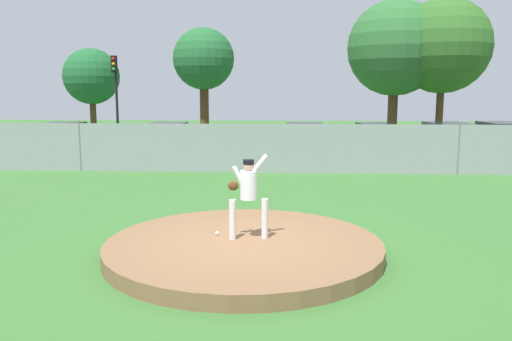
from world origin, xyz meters
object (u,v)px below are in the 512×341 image
object	(u,v)px
pitcher_youth	(248,190)
parked_car_burgundy	(304,141)
parked_car_white	(166,141)
parked_car_slate	(502,141)
baseball	(217,233)
traffic_cone_orange	(95,156)
parked_car_silver	(61,141)
parked_car_red	(448,142)
traffic_light_near	(116,86)
parked_car_champagne	(377,142)

from	to	relation	value
pitcher_youth	parked_car_burgundy	size ratio (longest dim) A/B	0.37
parked_car_white	parked_car_slate	size ratio (longest dim) A/B	1.02
baseball	parked_car_burgundy	size ratio (longest dim) A/B	0.02
parked_car_burgundy	traffic_cone_orange	xyz separation A→B (m)	(-9.43, -1.79, -0.52)
pitcher_youth	parked_car_silver	world-z (taller)	pitcher_youth
parked_car_burgundy	parked_car_red	bearing A→B (deg)	-1.97
baseball	parked_car_slate	bearing A→B (deg)	51.67
parked_car_white	traffic_cone_orange	distance (m)	3.24
baseball	parked_car_burgundy	xyz separation A→B (m)	(2.22, 14.20, 0.46)
parked_car_slate	traffic_light_near	distance (m)	19.89
baseball	parked_car_burgundy	distance (m)	14.38
parked_car_white	parked_car_silver	world-z (taller)	parked_car_white
parked_car_red	traffic_cone_orange	bearing A→B (deg)	-174.41
parked_car_slate	traffic_light_near	size ratio (longest dim) A/B	0.92
parked_car_champagne	parked_car_silver	xyz separation A→B (m)	(-14.88, -0.33, -0.01)
parked_car_red	parked_car_champagne	bearing A→B (deg)	179.62
pitcher_youth	parked_car_silver	xyz separation A→B (m)	(-9.93, 13.89, -0.45)
parked_car_slate	traffic_light_near	xyz separation A→B (m)	(-19.40, 3.54, 2.62)
parked_car_white	parked_car_slate	distance (m)	15.69
baseball	parked_car_red	size ratio (longest dim) A/B	0.02
parked_car_silver	baseball	bearing A→B (deg)	-55.79
parked_car_slate	pitcher_youth	bearing A→B (deg)	-126.33
pitcher_youth	parked_car_slate	distance (m)	18.19
parked_car_silver	traffic_cone_orange	size ratio (longest dim) A/B	8.80
parked_car_silver	parked_car_red	world-z (taller)	parked_car_red
parked_car_red	traffic_cone_orange	distance (m)	16.07
pitcher_youth	parked_car_champagne	xyz separation A→B (m)	(4.95, 14.22, -0.44)
pitcher_youth	traffic_cone_orange	size ratio (longest dim) A/B	3.01
baseball	parked_car_champagne	bearing A→B (deg)	68.24
baseball	parked_car_champagne	size ratio (longest dim) A/B	0.02
parked_car_slate	parked_car_silver	bearing A→B (deg)	-177.88
parked_car_white	parked_car_champagne	bearing A→B (deg)	1.95
parked_car_burgundy	parked_car_silver	bearing A→B (deg)	-177.34
parked_car_white	parked_car_silver	size ratio (longest dim) A/B	0.98
parked_car_champagne	traffic_cone_orange	xyz separation A→B (m)	(-12.79, -1.58, -0.53)
parked_car_burgundy	traffic_light_near	bearing A→B (deg)	159.70
traffic_cone_orange	parked_car_white	bearing A→B (deg)	22.99
parked_car_champagne	parked_car_red	distance (m)	3.19
parked_car_burgundy	parked_car_red	distance (m)	6.56
parked_car_white	parked_car_silver	xyz separation A→B (m)	(-5.03, 0.00, -0.01)
pitcher_youth	parked_car_slate	size ratio (longest dim) A/B	0.36
parked_car_silver	parked_car_red	xyz separation A→B (m)	(18.07, 0.31, 0.03)
parked_car_champagne	parked_car_burgundy	world-z (taller)	parked_car_champagne
baseball	pitcher_youth	bearing A→B (deg)	-19.20
parked_car_white	traffic_light_near	world-z (taller)	traffic_light_near
traffic_light_near	pitcher_youth	bearing A→B (deg)	-64.66
traffic_light_near	parked_car_slate	bearing A→B (deg)	-10.36
parked_car_slate	parked_car_red	distance (m)	2.67
parked_car_silver	traffic_light_near	xyz separation A→B (m)	(1.31, 4.31, 2.64)
parked_car_burgundy	traffic_light_near	world-z (taller)	traffic_light_near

